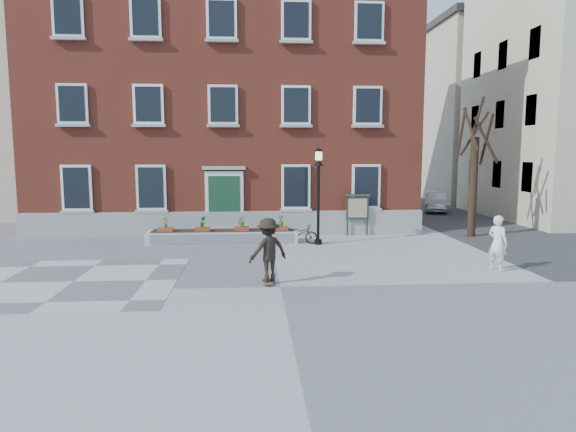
{
  "coord_description": "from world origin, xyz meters",
  "views": [
    {
      "loc": [
        -0.78,
        -14.02,
        3.79
      ],
      "look_at": [
        0.5,
        4.0,
        1.5
      ],
      "focal_mm": 32.0,
      "sensor_mm": 36.0,
      "label": 1
    }
  ],
  "objects": [
    {
      "name": "bare_tree",
      "position": [
        9.01,
        8.01,
        2.79
      ],
      "size": [
        1.83,
        1.83,
        6.16
      ],
      "color": "#312216",
      "rests_on": "ground"
    },
    {
      "name": "ground",
      "position": [
        0.0,
        0.0,
        0.0
      ],
      "size": [
        100.0,
        100.0,
        0.0
      ],
      "primitive_type": "plane",
      "color": "gray",
      "rests_on": "ground"
    },
    {
      "name": "bystander",
      "position": [
        7.03,
        1.55,
        0.89
      ],
      "size": [
        0.7,
        0.77,
        1.78
      ],
      "primitive_type": "imported",
      "rotation": [
        0.0,
        0.0,
        2.13
      ],
      "color": "white",
      "rests_on": "ground"
    },
    {
      "name": "bicycle",
      "position": [
        1.19,
        6.87,
        0.41
      ],
      "size": [
        1.62,
        1.15,
        0.81
      ],
      "primitive_type": "imported",
      "rotation": [
        0.0,
        0.0,
        1.12
      ],
      "color": "black",
      "rests_on": "ground"
    },
    {
      "name": "planter_assembly",
      "position": [
        -1.99,
        7.18,
        0.31
      ],
      "size": [
        6.2,
        1.12,
        1.15
      ],
      "color": "silver",
      "rests_on": "ground"
    },
    {
      "name": "checker_patch",
      "position": [
        -6.0,
        1.0,
        0.01
      ],
      "size": [
        6.0,
        6.0,
        0.01
      ],
      "primitive_type": "cube",
      "color": "#5D5C5F",
      "rests_on": "ground"
    },
    {
      "name": "lamp_post",
      "position": [
        1.91,
        6.53,
        2.54
      ],
      "size": [
        0.4,
        0.4,
        3.93
      ],
      "color": "black",
      "rests_on": "ground"
    },
    {
      "name": "side_street",
      "position": [
        17.99,
        19.78,
        7.02
      ],
      "size": [
        15.2,
        36.0,
        14.5
      ],
      "color": "#3A3B3D",
      "rests_on": "ground"
    },
    {
      "name": "skateboarder",
      "position": [
        -0.32,
        0.41,
        0.98
      ],
      "size": [
        1.36,
        1.14,
        1.9
      ],
      "color": "brown",
      "rests_on": "ground"
    },
    {
      "name": "notice_board",
      "position": [
        3.97,
        8.64,
        1.26
      ],
      "size": [
        1.1,
        0.16,
        1.87
      ],
      "color": "#1A3422",
      "rests_on": "ground"
    },
    {
      "name": "parked_car",
      "position": [
        10.82,
        17.41,
        0.62
      ],
      "size": [
        2.47,
        4.01,
        1.25
      ],
      "primitive_type": "imported",
      "rotation": [
        0.0,
        0.0,
        -0.33
      ],
      "color": "silver",
      "rests_on": "ground"
    },
    {
      "name": "brick_building",
      "position": [
        -2.0,
        13.98,
        6.3
      ],
      "size": [
        18.4,
        10.85,
        12.6
      ],
      "color": "#9A3D2A",
      "rests_on": "ground"
    }
  ]
}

